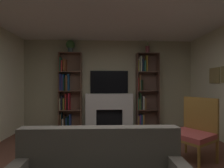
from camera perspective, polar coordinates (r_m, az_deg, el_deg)
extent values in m
cube|color=#ACA888|center=(5.42, -0.92, 0.00)|extent=(5.15, 0.06, 2.62)
cube|color=#93814D|center=(4.96, 29.93, 2.38)|extent=(0.03, 0.38, 0.37)
cube|color=slate|center=(4.96, 29.83, 2.38)|extent=(0.01, 0.32, 0.31)
cube|color=white|center=(5.40, -6.71, -11.01)|extent=(0.31, 0.21, 0.56)
cube|color=white|center=(5.43, 4.93, -10.93)|extent=(0.31, 0.21, 0.56)
cube|color=white|center=(5.31, -0.87, -5.59)|extent=(1.39, 0.21, 0.46)
cube|color=black|center=(5.45, -0.89, -10.89)|extent=(0.77, 0.08, 0.56)
cube|color=#5D584F|center=(5.20, -0.77, -14.47)|extent=(1.49, 0.30, 0.03)
cube|color=black|center=(5.36, -0.90, 0.61)|extent=(1.13, 0.06, 0.67)
cube|color=brown|center=(5.40, -16.44, -2.14)|extent=(0.02, 0.29, 2.22)
cube|color=brown|center=(5.29, -9.75, -2.18)|extent=(0.02, 0.29, 2.22)
cube|color=brown|center=(5.47, -12.88, -2.11)|extent=(0.65, 0.02, 2.22)
cube|color=brown|center=(5.49, -13.12, -13.73)|extent=(0.61, 0.29, 0.02)
cube|color=#8F613D|center=(5.54, -15.98, -11.32)|extent=(0.03, 0.17, 0.41)
cube|color=black|center=(5.52, -15.66, -11.16)|extent=(0.02, 0.18, 0.45)
cube|color=beige|center=(5.50, -15.23, -12.05)|extent=(0.04, 0.24, 0.29)
cube|color=black|center=(5.48, -14.76, -11.61)|extent=(0.03, 0.24, 0.38)
cube|color=#2D5391|center=(5.50, -14.26, -11.94)|extent=(0.03, 0.20, 0.31)
cube|color=black|center=(5.49, -13.73, -11.78)|extent=(0.04, 0.18, 0.35)
cube|color=navy|center=(5.48, -13.15, -11.49)|extent=(0.04, 0.18, 0.40)
cube|color=brown|center=(5.39, -13.13, -8.08)|extent=(0.61, 0.29, 0.02)
cube|color=beige|center=(5.43, -16.09, -6.15)|extent=(0.02, 0.23, 0.33)
cube|color=black|center=(5.43, -15.64, -5.77)|extent=(0.04, 0.20, 0.40)
cube|color=olive|center=(5.43, -15.07, -6.15)|extent=(0.04, 0.19, 0.33)
cube|color=red|center=(5.42, -14.47, -5.49)|extent=(0.04, 0.17, 0.46)
cube|color=black|center=(5.41, -13.96, -6.17)|extent=(0.04, 0.18, 0.33)
cube|color=#AB1F2F|center=(5.38, -13.49, -5.40)|extent=(0.04, 0.23, 0.48)
cube|color=brown|center=(5.33, -13.13, -2.16)|extent=(0.61, 0.29, 0.02)
cube|color=navy|center=(5.42, -16.00, 0.52)|extent=(0.03, 0.19, 0.48)
cube|color=#583981|center=(5.41, -15.48, 0.30)|extent=(0.03, 0.18, 0.44)
cube|color=#18549A|center=(5.40, -15.16, 0.47)|extent=(0.03, 0.18, 0.47)
cube|color=black|center=(5.36, -14.71, -0.08)|extent=(0.04, 0.24, 0.37)
cube|color=brown|center=(5.37, -14.21, 0.32)|extent=(0.04, 0.22, 0.44)
cube|color=navy|center=(5.38, -13.64, 0.56)|extent=(0.04, 0.17, 0.49)
cube|color=brown|center=(5.34, -13.14, 3.80)|extent=(0.61, 0.29, 0.02)
cube|color=#327B55|center=(5.44, -16.06, 5.97)|extent=(0.03, 0.21, 0.41)
cube|color=red|center=(5.41, -15.59, 5.54)|extent=(0.04, 0.23, 0.32)
cube|color=brown|center=(5.41, -15.02, 5.78)|extent=(0.03, 0.21, 0.36)
cube|color=brown|center=(5.39, -14.57, 5.72)|extent=(0.03, 0.24, 0.35)
cube|color=brown|center=(5.40, -13.14, 9.60)|extent=(0.61, 0.29, 0.02)
cube|color=brown|center=(5.33, 7.96, -2.16)|extent=(0.02, 0.30, 2.22)
cube|color=brown|center=(5.49, 14.47, -2.10)|extent=(0.02, 0.30, 2.22)
cube|color=brown|center=(5.54, 10.91, -2.07)|extent=(0.65, 0.02, 2.22)
cube|color=brown|center=(5.56, 11.26, -13.56)|extent=(0.61, 0.30, 0.02)
cube|color=olive|center=(5.47, 8.33, -11.78)|extent=(0.04, 0.23, 0.35)
cube|color=#542D81|center=(5.49, 8.82, -11.61)|extent=(0.04, 0.21, 0.38)
cube|color=#24507E|center=(5.51, 9.33, -11.57)|extent=(0.04, 0.20, 0.38)
cube|color=olive|center=(5.49, 9.83, -11.57)|extent=(0.03, 0.25, 0.38)
cube|color=brown|center=(5.45, 11.26, -7.97)|extent=(0.61, 0.30, 0.02)
cube|color=#2F7F4E|center=(5.40, 8.29, -6.22)|extent=(0.03, 0.22, 0.33)
cube|color=olive|center=(5.41, 8.66, -6.37)|extent=(0.03, 0.20, 0.29)
cube|color=#35713C|center=(5.40, 9.00, -5.42)|extent=(0.02, 0.21, 0.47)
cube|color=black|center=(5.41, 9.32, -5.73)|extent=(0.03, 0.21, 0.41)
cube|color=beige|center=(5.42, 9.87, -5.92)|extent=(0.04, 0.23, 0.38)
cube|color=brown|center=(5.43, 10.46, -6.22)|extent=(0.04, 0.23, 0.32)
cube|color=brown|center=(5.40, 11.27, -2.13)|extent=(0.61, 0.30, 0.02)
cube|color=#A52922|center=(5.35, 8.25, -0.03)|extent=(0.02, 0.24, 0.38)
cube|color=brown|center=(5.35, 8.72, 0.44)|extent=(0.03, 0.25, 0.47)
cube|color=#3A6655|center=(5.38, 9.02, -0.41)|extent=(0.03, 0.21, 0.31)
cube|color=black|center=(5.37, 9.55, -0.40)|extent=(0.03, 0.24, 0.31)
cube|color=brown|center=(5.41, 11.27, 3.76)|extent=(0.61, 0.30, 0.02)
cube|color=olive|center=(5.38, 8.30, 5.64)|extent=(0.03, 0.22, 0.33)
cube|color=beige|center=(5.42, 8.63, 5.93)|extent=(0.02, 0.17, 0.39)
cube|color=beige|center=(5.40, 9.12, 6.28)|extent=(0.03, 0.24, 0.45)
cube|color=black|center=(5.40, 9.50, 5.79)|extent=(0.02, 0.23, 0.36)
cube|color=#2C4A80|center=(5.44, 9.74, 5.85)|extent=(0.02, 0.17, 0.38)
cube|color=#2E6854|center=(5.43, 10.34, 5.57)|extent=(0.04, 0.21, 0.33)
cube|color=olive|center=(5.46, 10.93, 6.33)|extent=(0.04, 0.19, 0.48)
cube|color=brown|center=(5.47, 11.27, 9.48)|extent=(0.61, 0.30, 0.02)
cylinder|color=#45585B|center=(5.41, -13.15, 10.40)|extent=(0.15, 0.15, 0.13)
sphere|color=#3C6E37|center=(5.44, -13.15, 12.13)|extent=(0.25, 0.25, 0.25)
cylinder|color=#8C3F48|center=(5.49, 11.27, 10.65)|extent=(0.12, 0.12, 0.21)
cylinder|color=#4C7F3F|center=(5.51, 11.39, 12.48)|extent=(0.01, 0.01, 0.14)
sphere|color=silver|center=(5.53, 11.39, 13.20)|extent=(0.06, 0.06, 0.06)
cylinder|color=#4C7F3F|center=(5.52, 11.32, 12.45)|extent=(0.01, 0.01, 0.14)
sphere|color=silver|center=(5.54, 11.33, 13.16)|extent=(0.06, 0.06, 0.06)
cylinder|color=#4C7F3F|center=(5.53, 11.26, 12.43)|extent=(0.01, 0.01, 0.14)
sphere|color=silver|center=(5.55, 11.26, 13.15)|extent=(0.05, 0.05, 0.05)
cube|color=#6F675D|center=(2.07, -3.96, -19.59)|extent=(1.73, 0.18, 0.45)
cylinder|color=olive|center=(3.61, 30.55, -17.88)|extent=(0.04, 0.04, 0.42)
cylinder|color=olive|center=(3.87, 22.52, -16.64)|extent=(0.04, 0.04, 0.42)
cylinder|color=olive|center=(3.14, 26.00, -20.74)|extent=(0.04, 0.04, 0.42)
cylinder|color=olive|center=(3.43, 17.17, -18.87)|extent=(0.04, 0.04, 0.42)
cube|color=#A4413E|center=(3.43, 24.06, -14.53)|extent=(0.84, 0.84, 0.08)
cube|color=olive|center=(3.44, 24.06, -15.50)|extent=(0.84, 0.84, 0.04)
cube|color=olive|center=(3.60, 26.33, -9.11)|extent=(0.38, 0.55, 0.66)
cube|color=brown|center=(2.58, -3.86, -21.79)|extent=(0.84, 0.42, 0.04)
cylinder|color=brown|center=(2.85, -12.45, -23.72)|extent=(0.05, 0.05, 0.34)
cylinder|color=brown|center=(2.84, 4.93, -23.83)|extent=(0.05, 0.05, 0.34)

